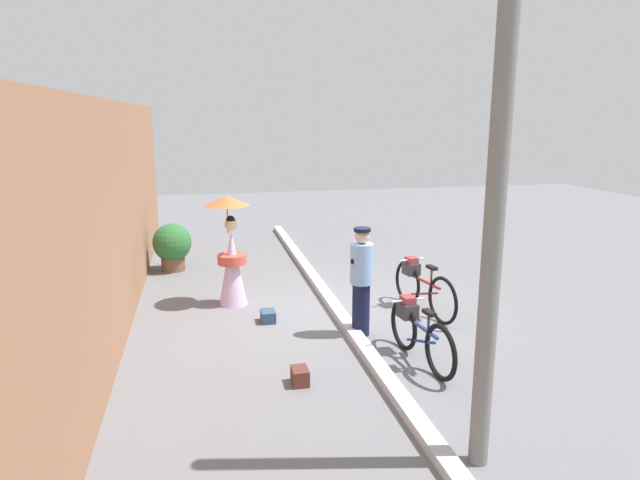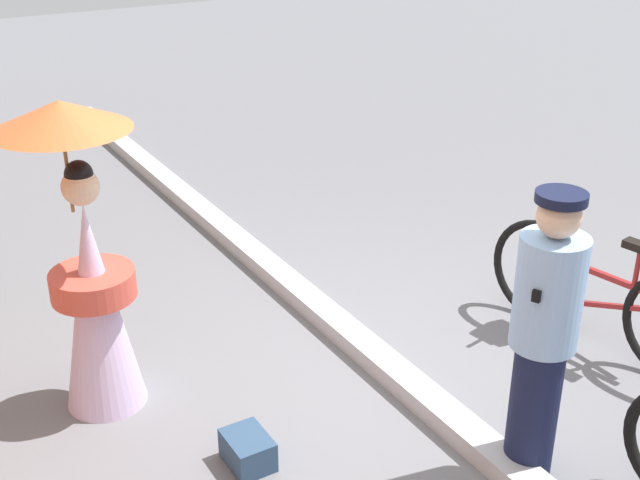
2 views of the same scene
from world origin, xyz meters
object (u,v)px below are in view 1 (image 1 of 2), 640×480
backpack_on_pavement (300,376)px  backpack_spare (268,316)px  bicycle_far_side (422,286)px  person_officer (361,279)px  bicycle_near_officer (418,331)px  potted_plant_by_door (173,245)px  person_with_parasol (231,252)px  utility_pole (495,211)px

backpack_on_pavement → backpack_spare: backpack_on_pavement is taller
bicycle_far_side → person_officer: (-0.74, 1.26, 0.41)m
bicycle_near_officer → backpack_on_pavement: 1.70m
bicycle_far_side → backpack_on_pavement: 3.21m
potted_plant_by_door → backpack_spare: (-3.44, -1.57, -0.45)m
person_officer → person_with_parasol: size_ratio=0.86×
person_officer → person_with_parasol: person_with_parasol is taller
backpack_on_pavement → backpack_spare: size_ratio=0.93×
person_officer → utility_pole: utility_pole is taller
backpack_on_pavement → backpack_spare: (2.16, 0.12, -0.01)m
person_with_parasol → potted_plant_by_door: size_ratio=1.89×
bicycle_near_officer → person_with_parasol: person_with_parasol is taller
bicycle_near_officer → utility_pole: utility_pole is taller
bicycle_far_side → person_officer: size_ratio=1.10×
person_officer → utility_pole: size_ratio=0.34×
bicycle_near_officer → person_officer: person_officer is taller
bicycle_near_officer → backpack_on_pavement: size_ratio=6.16×
bicycle_near_officer → person_with_parasol: 3.65m
person_officer → utility_pole: bearing=-176.5°
bicycle_far_side → backpack_spare: bicycle_far_side is taller
backpack_on_pavement → utility_pole: utility_pole is taller
person_with_parasol → backpack_on_pavement: 3.30m
potted_plant_by_door → backpack_on_pavement: 5.87m
bicycle_near_officer → person_with_parasol: bearing=38.6°
bicycle_far_side → backpack_spare: 2.56m
bicycle_far_side → backpack_on_pavement: bearing=130.9°
backpack_spare → bicycle_near_officer: bearing=-136.5°
bicycle_far_side → potted_plant_by_door: bearing=49.5°
bicycle_near_officer → utility_pole: bearing=172.7°
bicycle_near_officer → potted_plant_by_door: 6.25m
person_officer → backpack_on_pavement: bearing=139.4°
person_with_parasol → potted_plant_by_door: person_with_parasol is taller
backpack_on_pavement → utility_pole: size_ratio=0.06×
person_officer → potted_plant_by_door: person_officer is taller
backpack_spare → utility_pole: bearing=-160.0°
bicycle_near_officer → bicycle_far_side: 1.94m
potted_plant_by_door → backpack_spare: potted_plant_by_door is taller
backpack_spare → utility_pole: 4.89m
bicycle_far_side → person_with_parasol: size_ratio=0.95×
bicycle_far_side → backpack_spare: size_ratio=6.12×
bicycle_far_side → potted_plant_by_door: (3.51, 4.11, 0.09)m
bicycle_far_side → potted_plant_by_door: 5.40m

